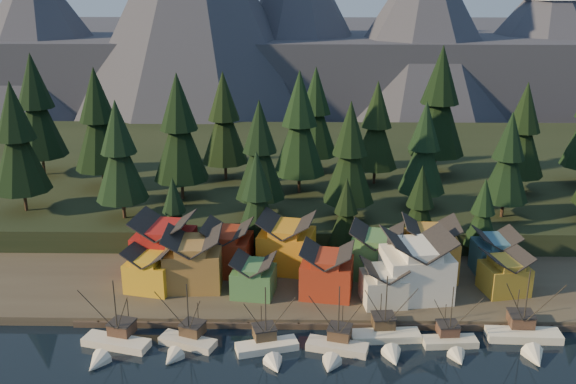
{
  "coord_description": "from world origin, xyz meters",
  "views": [
    {
      "loc": [
        -4.15,
        -74.96,
        53.33
      ],
      "look_at": [
        -5.95,
        30.0,
        17.88
      ],
      "focal_mm": 40.0,
      "sensor_mm": 36.0,
      "label": 1
    }
  ],
  "objects_px": {
    "boat_5": "(453,336)",
    "house_front_1": "(193,258)",
    "house_back_0": "(164,243)",
    "house_back_1": "(228,247)",
    "boat_3": "(336,341)",
    "boat_4": "(388,331)",
    "boat_6": "(527,330)",
    "boat_1": "(184,336)",
    "house_front_0": "(151,267)",
    "boat_0": "(111,337)",
    "boat_2": "(268,341)"
  },
  "relations": [
    {
      "from": "boat_5",
      "to": "house_front_1",
      "type": "bearing_deg",
      "value": 153.3
    },
    {
      "from": "house_back_0",
      "to": "house_back_1",
      "type": "height_order",
      "value": "house_back_0"
    },
    {
      "from": "boat_3",
      "to": "boat_4",
      "type": "relative_size",
      "value": 0.96
    },
    {
      "from": "boat_6",
      "to": "house_front_1",
      "type": "relative_size",
      "value": 1.27
    },
    {
      "from": "boat_1",
      "to": "house_front_0",
      "type": "relative_size",
      "value": 1.23
    },
    {
      "from": "house_back_0",
      "to": "boat_0",
      "type": "bearing_deg",
      "value": -90.67
    },
    {
      "from": "boat_6",
      "to": "house_back_1",
      "type": "distance_m",
      "value": 52.52
    },
    {
      "from": "boat_2",
      "to": "boat_6",
      "type": "xyz_separation_m",
      "value": [
        39.2,
        3.4,
        0.19
      ]
    },
    {
      "from": "boat_4",
      "to": "house_back_0",
      "type": "distance_m",
      "value": 43.92
    },
    {
      "from": "boat_4",
      "to": "house_back_1",
      "type": "distance_m",
      "value": 34.65
    },
    {
      "from": "boat_0",
      "to": "boat_4",
      "type": "distance_m",
      "value": 41.55
    },
    {
      "from": "boat_5",
      "to": "boat_6",
      "type": "height_order",
      "value": "boat_6"
    },
    {
      "from": "boat_3",
      "to": "boat_5",
      "type": "distance_m",
      "value": 17.69
    },
    {
      "from": "boat_3",
      "to": "house_front_0",
      "type": "xyz_separation_m",
      "value": [
        -31.15,
        17.68,
        3.29
      ]
    },
    {
      "from": "boat_1",
      "to": "house_front_0",
      "type": "height_order",
      "value": "boat_1"
    },
    {
      "from": "boat_3",
      "to": "boat_6",
      "type": "relative_size",
      "value": 0.9
    },
    {
      "from": "house_back_0",
      "to": "house_front_0",
      "type": "bearing_deg",
      "value": -92.0
    },
    {
      "from": "boat_2",
      "to": "boat_5",
      "type": "xyz_separation_m",
      "value": [
        27.57,
        1.92,
        -0.05
      ]
    },
    {
      "from": "boat_0",
      "to": "boat_5",
      "type": "relative_size",
      "value": 1.12
    },
    {
      "from": "boat_6",
      "to": "boat_4",
      "type": "bearing_deg",
      "value": -176.87
    },
    {
      "from": "boat_4",
      "to": "house_front_0",
      "type": "height_order",
      "value": "boat_4"
    },
    {
      "from": "boat_2",
      "to": "boat_4",
      "type": "distance_m",
      "value": 18.22
    },
    {
      "from": "boat_3",
      "to": "house_back_0",
      "type": "xyz_separation_m",
      "value": [
        -30.03,
        24.32,
        4.97
      ]
    },
    {
      "from": "boat_3",
      "to": "house_back_1",
      "type": "height_order",
      "value": "house_back_1"
    },
    {
      "from": "boat_3",
      "to": "house_front_0",
      "type": "relative_size",
      "value": 1.26
    },
    {
      "from": "boat_1",
      "to": "boat_4",
      "type": "xyz_separation_m",
      "value": [
        30.72,
        1.86,
        -0.1
      ]
    },
    {
      "from": "boat_5",
      "to": "house_back_0",
      "type": "bearing_deg",
      "value": 150.54
    },
    {
      "from": "house_back_0",
      "to": "house_back_1",
      "type": "relative_size",
      "value": 1.19
    },
    {
      "from": "boat_2",
      "to": "house_back_1",
      "type": "height_order",
      "value": "house_back_1"
    },
    {
      "from": "house_front_0",
      "to": "house_back_0",
      "type": "bearing_deg",
      "value": 93.59
    },
    {
      "from": "boat_3",
      "to": "house_front_1",
      "type": "distance_m",
      "value": 30.91
    },
    {
      "from": "boat_0",
      "to": "house_back_0",
      "type": "xyz_separation_m",
      "value": [
        3.46,
        23.91,
        4.98
      ]
    },
    {
      "from": "boat_6",
      "to": "house_back_1",
      "type": "height_order",
      "value": "boat_6"
    },
    {
      "from": "boat_6",
      "to": "house_front_0",
      "type": "bearing_deg",
      "value": 168.7
    },
    {
      "from": "boat_6",
      "to": "boat_3",
      "type": "bearing_deg",
      "value": -171.41
    },
    {
      "from": "boat_3",
      "to": "boat_5",
      "type": "height_order",
      "value": "boat_3"
    },
    {
      "from": "boat_2",
      "to": "house_back_1",
      "type": "xyz_separation_m",
      "value": [
        -8.56,
        24.87,
        4.26
      ]
    },
    {
      "from": "boat_4",
      "to": "boat_1",
      "type": "bearing_deg",
      "value": 178.99
    },
    {
      "from": "house_back_0",
      "to": "boat_6",
      "type": "bearing_deg",
      "value": -11.94
    },
    {
      "from": "boat_5",
      "to": "boat_1",
      "type": "bearing_deg",
      "value": 176.9
    },
    {
      "from": "boat_4",
      "to": "house_front_1",
      "type": "xyz_separation_m",
      "value": [
        -31.91,
        16.1,
        4.65
      ]
    },
    {
      "from": "boat_0",
      "to": "boat_5",
      "type": "xyz_separation_m",
      "value": [
        51.08,
        1.45,
        -0.13
      ]
    },
    {
      "from": "boat_1",
      "to": "boat_6",
      "type": "distance_m",
      "value": 51.99
    },
    {
      "from": "house_front_0",
      "to": "house_front_1",
      "type": "bearing_deg",
      "value": 23.82
    },
    {
      "from": "boat_3",
      "to": "boat_5",
      "type": "xyz_separation_m",
      "value": [
        17.59,
        1.87,
        -0.14
      ]
    },
    {
      "from": "boat_0",
      "to": "house_back_1",
      "type": "relative_size",
      "value": 1.28
    },
    {
      "from": "boat_2",
      "to": "house_back_0",
      "type": "xyz_separation_m",
      "value": [
        -20.05,
        24.38,
        5.06
      ]
    },
    {
      "from": "boat_1",
      "to": "house_front_1",
      "type": "xyz_separation_m",
      "value": [
        -1.19,
        17.96,
        4.55
      ]
    },
    {
      "from": "boat_2",
      "to": "house_back_0",
      "type": "relative_size",
      "value": 1.01
    },
    {
      "from": "boat_3",
      "to": "boat_5",
      "type": "bearing_deg",
      "value": 21.23
    }
  ]
}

